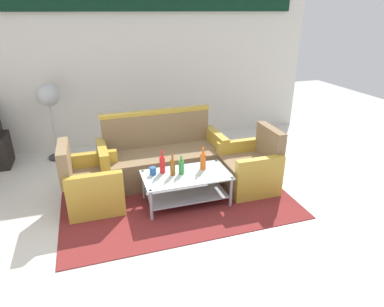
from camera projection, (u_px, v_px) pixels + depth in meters
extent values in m
plane|color=beige|center=(190.00, 229.00, 3.81)|extent=(14.00, 14.00, 0.00)
cube|color=silver|center=(139.00, 66.00, 5.92)|extent=(6.52, 0.12, 2.80)
cube|color=black|center=(135.00, 0.00, 5.41)|extent=(5.76, 0.08, 0.36)
cube|color=maroon|center=(176.00, 196.00, 4.47)|extent=(2.95, 2.03, 0.01)
cube|color=#7F6647|center=(163.00, 165.00, 4.87)|extent=(1.62, 0.74, 0.42)
cube|color=#7F6647|center=(157.00, 129.00, 4.97)|extent=(1.60, 0.18, 0.48)
cube|color=#B79333|center=(216.00, 151.00, 5.08)|extent=(0.14, 0.70, 0.62)
cube|color=#B79333|center=(104.00, 167.00, 4.58)|extent=(0.14, 0.70, 0.62)
cube|color=#B79333|center=(156.00, 112.00, 4.86)|extent=(1.64, 0.15, 0.06)
cube|color=#7F6647|center=(96.00, 190.00, 4.22)|extent=(0.66, 0.60, 0.40)
cube|color=#7F6647|center=(65.00, 163.00, 3.96)|extent=(0.12, 0.60, 0.45)
cube|color=#B79333|center=(94.00, 173.00, 4.47)|extent=(0.66, 0.10, 0.58)
cube|color=#B79333|center=(96.00, 197.00, 3.89)|extent=(0.66, 0.10, 0.58)
cube|color=#7F6647|center=(247.00, 174.00, 4.63)|extent=(0.66, 0.60, 0.40)
cube|color=#7F6647|center=(270.00, 143.00, 4.55)|extent=(0.12, 0.60, 0.45)
cube|color=#B79333|center=(259.00, 179.00, 4.31)|extent=(0.66, 0.10, 0.58)
cube|color=#B79333|center=(238.00, 159.00, 4.89)|extent=(0.66, 0.10, 0.58)
cube|color=silver|center=(186.00, 175.00, 4.18)|extent=(1.10, 0.60, 0.02)
cube|color=#9E9EA5|center=(186.00, 194.00, 4.29)|extent=(1.00, 0.52, 0.02)
cylinder|color=#9E9EA5|center=(143.00, 185.00, 4.34)|extent=(0.04, 0.04, 0.40)
cylinder|color=#9E9EA5|center=(216.00, 174.00, 4.63)|extent=(0.04, 0.04, 0.40)
cylinder|color=#9E9EA5|center=(151.00, 205.00, 3.89)|extent=(0.04, 0.04, 0.40)
cylinder|color=#9E9EA5|center=(231.00, 192.00, 4.17)|extent=(0.04, 0.04, 0.40)
cylinder|color=#D85919|center=(203.00, 162.00, 4.28)|extent=(0.08, 0.08, 0.21)
cylinder|color=#D85919|center=(203.00, 151.00, 4.21)|extent=(0.03, 0.03, 0.09)
cylinder|color=#2D8C38|center=(181.00, 168.00, 4.16)|extent=(0.07, 0.07, 0.17)
cylinder|color=#2D8C38|center=(181.00, 159.00, 4.11)|extent=(0.03, 0.03, 0.07)
cylinder|color=brown|center=(173.00, 168.00, 4.13)|extent=(0.06, 0.06, 0.20)
cylinder|color=brown|center=(172.00, 157.00, 4.07)|extent=(0.02, 0.02, 0.09)
cylinder|color=red|center=(162.00, 165.00, 4.18)|extent=(0.07, 0.07, 0.21)
cylinder|color=red|center=(162.00, 154.00, 4.12)|extent=(0.03, 0.03, 0.09)
cylinder|color=#2659A5|center=(153.00, 171.00, 4.16)|extent=(0.08, 0.08, 0.10)
cylinder|color=#2D2D33|center=(59.00, 157.00, 5.64)|extent=(0.32, 0.32, 0.03)
cylinder|color=#B2B2B7|center=(54.00, 130.00, 5.45)|extent=(0.03, 0.03, 0.95)
sphere|color=#B2B2B7|center=(48.00, 95.00, 5.22)|extent=(0.36, 0.36, 0.36)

